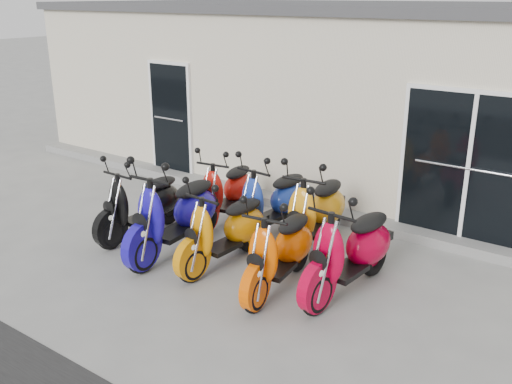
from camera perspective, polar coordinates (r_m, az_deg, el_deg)
ground at (r=8.31m, az=-2.42°, el=-6.00°), size 80.00×80.00×0.00m
building at (r=12.19m, az=12.88°, el=9.62°), size 14.00×6.00×3.20m
roof_cap at (r=12.04m, az=13.50°, el=17.52°), size 14.20×6.20×0.16m
front_step at (r=9.82m, az=4.83°, el=-1.49°), size 14.00×0.40×0.15m
door_left at (r=11.49m, az=-8.51°, el=7.60°), size 1.07×0.08×2.22m
door_right at (r=8.63m, az=20.55°, el=2.67°), size 2.02×0.08×2.22m
scooter_front_black at (r=8.78m, az=-11.46°, el=-0.25°), size 0.68×1.82×1.34m
scooter_front_blue at (r=8.06m, az=-8.15°, el=-1.12°), size 0.91×2.12×1.53m
scooter_front_orange_a at (r=7.66m, az=-3.19°, el=-2.80°), size 0.77×1.85×1.34m
scooter_front_orange_b at (r=7.04m, az=2.40°, el=-4.81°), size 0.88×1.90×1.35m
scooter_front_red at (r=7.02m, az=9.44°, el=-4.62°), size 0.90×2.04×1.47m
scooter_back_red at (r=9.20m, az=-2.98°, el=0.95°), size 0.90×1.86×1.32m
scooter_back_blue at (r=8.63m, az=1.60°, el=-0.02°), size 0.83×1.93×1.39m
scooter_back_yellow at (r=8.19m, az=6.03°, el=-0.95°), size 0.93×2.04×1.46m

